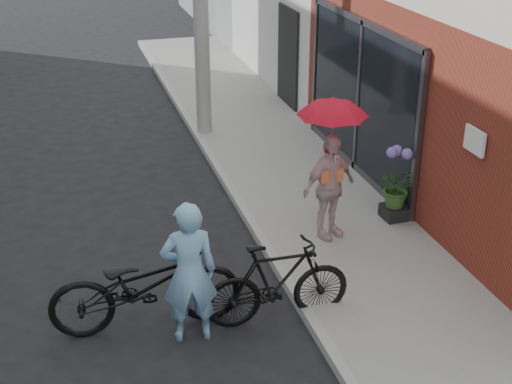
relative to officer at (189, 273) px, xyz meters
name	(u,v)px	position (x,y,z in m)	size (l,w,h in m)	color
ground	(224,320)	(0.41, 0.20, -0.83)	(80.00, 80.00, 0.00)	black
sidewalk	(329,218)	(2.51, 2.20, -0.77)	(2.20, 24.00, 0.12)	gray
curb	(254,228)	(1.35, 2.20, -0.77)	(0.12, 24.00, 0.12)	#9E9E99
officer	(189,273)	(0.00, 0.00, 0.00)	(0.61, 0.40, 1.67)	#7AB1D9
bike_left	(145,285)	(-0.44, 0.32, -0.27)	(0.75, 2.14, 1.12)	black
bike_right	(278,283)	(1.01, 0.04, -0.32)	(0.48, 1.69, 1.02)	black
kimono_woman	(329,187)	(2.23, 1.60, 0.02)	(0.86, 0.36, 1.47)	beige
parasol	(333,107)	(2.23, 1.60, 1.15)	(0.88, 0.88, 0.78)	#F71D3F
planter	(395,212)	(3.38, 1.83, -0.62)	(0.36, 0.36, 0.19)	black
potted_plant	(397,188)	(3.38, 1.83, -0.23)	(0.53, 0.46, 0.59)	#2E5F26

